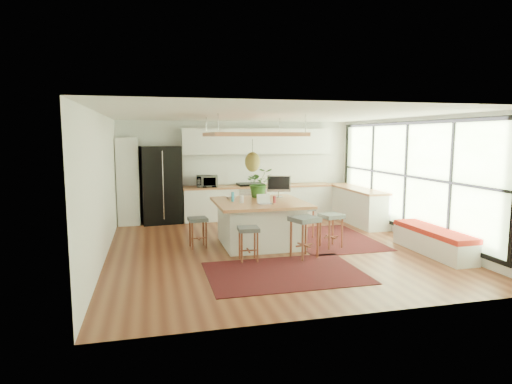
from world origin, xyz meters
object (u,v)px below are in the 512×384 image
object	(u,v)px
fridge	(161,188)
stool_right_front	(331,231)
laptop	(265,198)
microwave	(207,180)
stool_near_right	(304,239)
stool_near_left	(248,242)
monitor	(279,186)
stool_left_side	(198,231)
island	(260,223)
stool_right_back	(303,222)
island_plant	(259,186)

from	to	relation	value
fridge	stool_right_front	size ratio (longest dim) A/B	2.89
laptop	microwave	world-z (taller)	microwave
laptop	stool_near_right	bearing A→B (deg)	-60.43
stool_near_left	monitor	bearing A→B (deg)	56.30
stool_left_side	microwave	size ratio (longest dim) A/B	1.11
island	stool_right_front	distance (m)	1.49
stool_right_back	microwave	xyz separation A→B (m)	(-1.87, 2.42, 0.76)
stool_right_front	stool_right_back	bearing A→B (deg)	103.15
stool_left_side	island_plant	world-z (taller)	island_plant
stool_near_right	island_plant	size ratio (longest dim) A/B	1.20
fridge	stool_left_side	xyz separation A→B (m)	(0.66, -2.82, -0.57)
stool_near_right	island_plant	world-z (taller)	island_plant
monitor	island	bearing A→B (deg)	-122.97
microwave	stool_left_side	bearing A→B (deg)	-96.06
stool_right_front	stool_right_back	world-z (taller)	same
fridge	stool_right_front	world-z (taller)	fridge
stool_left_side	monitor	size ratio (longest dim) A/B	1.17
stool_right_back	monitor	world-z (taller)	monitor
monitor	island_plant	xyz separation A→B (m)	(-0.43, 0.11, -0.01)
fridge	laptop	xyz separation A→B (m)	(1.97, -3.30, 0.12)
island	stool_right_back	xyz separation A→B (m)	(1.14, 0.42, -0.11)
stool_left_side	microwave	xyz separation A→B (m)	(0.56, 2.77, 0.76)
stool_near_right	island_plant	bearing A→B (deg)	103.96
stool_near_left	stool_left_side	xyz separation A→B (m)	(-0.79, 1.19, 0.00)
stool_left_side	microwave	distance (m)	2.92
stool_right_front	monitor	xyz separation A→B (m)	(-0.81, 1.05, 0.83)
stool_near_right	stool_left_side	size ratio (longest dim) A/B	1.26
fridge	stool_near_right	size ratio (longest dim) A/B	2.58
monitor	microwave	size ratio (longest dim) A/B	0.95
stool_near_right	monitor	bearing A→B (deg)	90.30
stool_near_right	stool_right_front	world-z (taller)	stool_near_right
fridge	stool_near_left	distance (m)	4.30
stool_left_side	monitor	xyz separation A→B (m)	(1.85, 0.40, 0.83)
stool_left_side	microwave	world-z (taller)	microwave
fridge	stool_right_back	distance (m)	4.00
stool_near_left	island_plant	world-z (taller)	island_plant
fridge	stool_right_front	xyz separation A→B (m)	(3.33, -3.47, -0.57)
fridge	microwave	world-z (taller)	fridge
stool_near_right	fridge	bearing A→B (deg)	121.87
monitor	stool_right_front	bearing A→B (deg)	-35.31
island_plant	stool_near_left	bearing A→B (deg)	-110.41
stool_near_right	laptop	xyz separation A→B (m)	(-0.56, 0.76, 0.70)
stool_near_right	monitor	world-z (taller)	monitor
laptop	island_plant	distance (m)	1.01
island	microwave	xyz separation A→B (m)	(-0.74, 2.84, 0.65)
laptop	microwave	bearing A→B (deg)	96.24
monitor	island_plant	distance (m)	0.44
stool_right_front	microwave	world-z (taller)	microwave
stool_near_right	stool_right_back	world-z (taller)	stool_near_right
stool_right_back	stool_left_side	bearing A→B (deg)	-171.82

